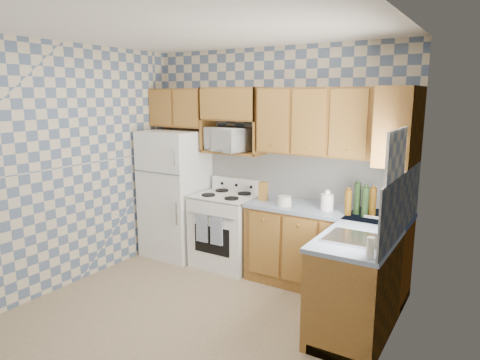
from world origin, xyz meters
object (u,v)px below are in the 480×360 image
(refrigerator, at_px, (175,194))
(stove_body, at_px, (227,231))
(electric_kettle, at_px, (327,202))
(microwave, at_px, (228,139))

(refrigerator, xyz_separation_m, stove_body, (0.80, 0.03, -0.39))
(refrigerator, distance_m, electric_kettle, 2.13)
(stove_body, xyz_separation_m, microwave, (-0.04, 0.10, 1.15))
(refrigerator, distance_m, stove_body, 0.89)
(refrigerator, distance_m, microwave, 1.08)
(refrigerator, height_order, microwave, microwave)
(refrigerator, height_order, stove_body, refrigerator)
(stove_body, distance_m, microwave, 1.15)
(electric_kettle, bearing_deg, refrigerator, 179.79)
(stove_body, bearing_deg, refrigerator, -178.22)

